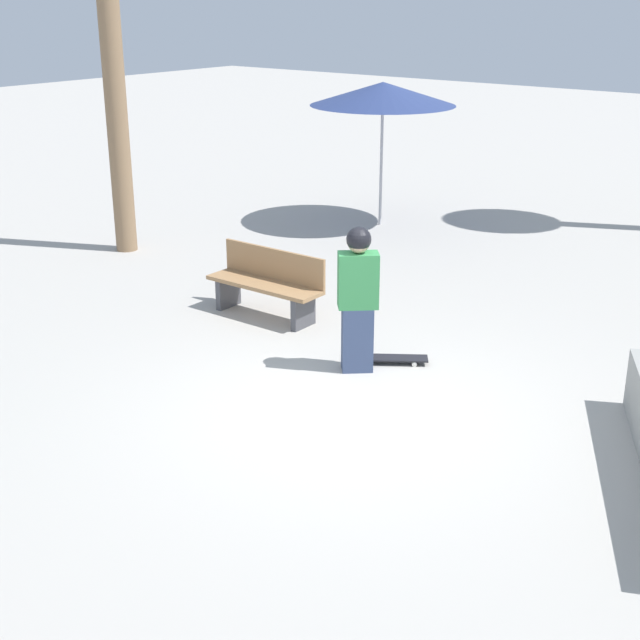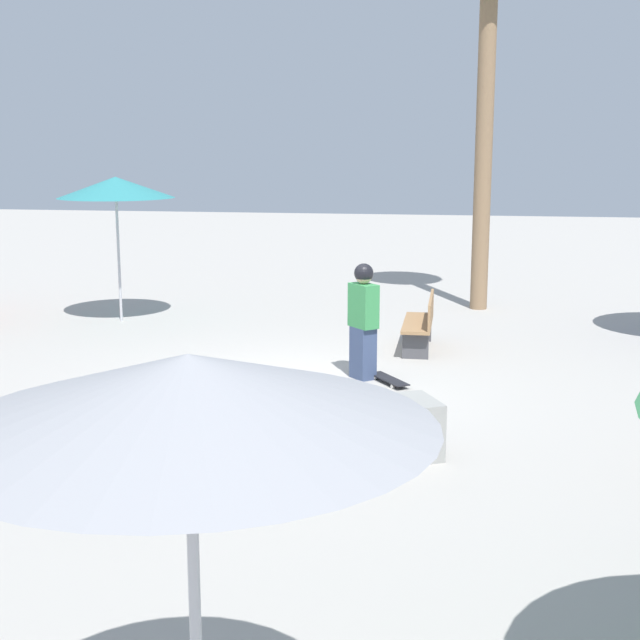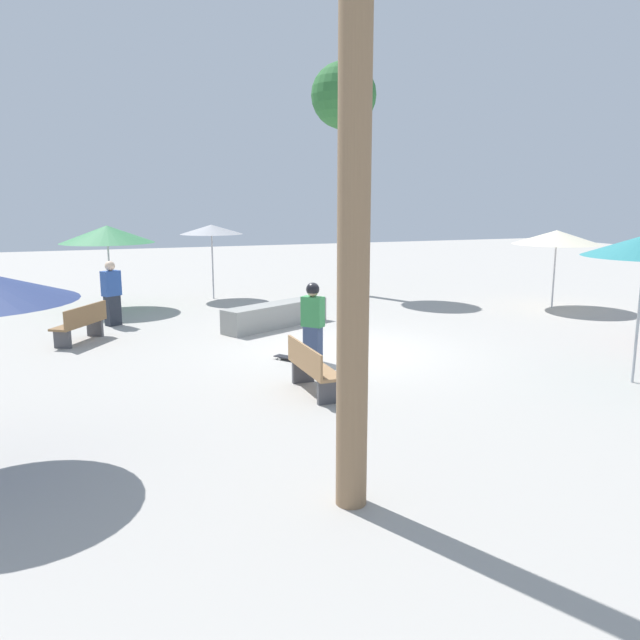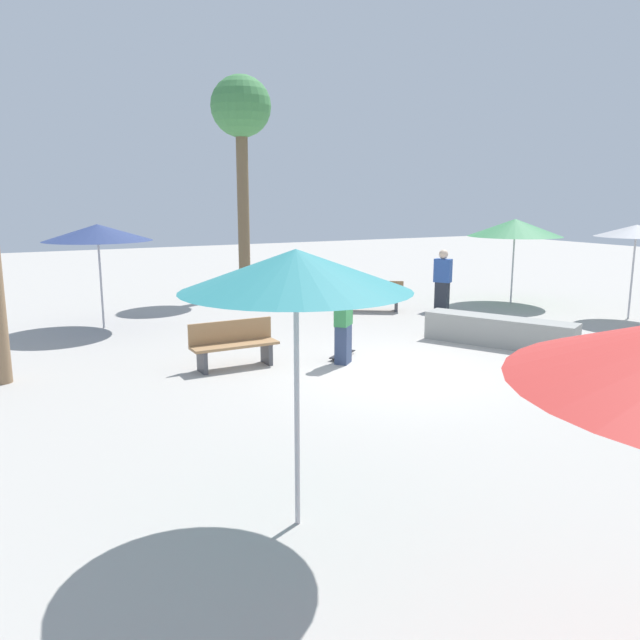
# 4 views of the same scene
# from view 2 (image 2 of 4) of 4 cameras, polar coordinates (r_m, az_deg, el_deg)

# --- Properties ---
(ground_plane) EXTENTS (60.00, 60.00, 0.00)m
(ground_plane) POSITION_cam_2_polar(r_m,az_deg,el_deg) (12.00, -1.80, -4.23)
(ground_plane) COLOR #ADA8A0
(skater_main) EXTENTS (0.46, 0.48, 1.61)m
(skater_main) POSITION_cam_2_polar(r_m,az_deg,el_deg) (12.20, 2.79, 0.19)
(skater_main) COLOR #38476B
(skater_main) RESTS_ON ground_plane
(skateboard) EXTENTS (0.62, 0.77, 0.07)m
(skateboard) POSITION_cam_2_polar(r_m,az_deg,el_deg) (12.14, 4.42, -3.80)
(skateboard) COLOR black
(skateboard) RESTS_ON ground_plane
(concrete_ledge) EXTENTS (3.07, 1.99, 0.60)m
(concrete_ledge) POSITION_cam_2_polar(r_m,az_deg,el_deg) (8.93, -1.96, -7.68)
(concrete_ledge) COLOR gray
(concrete_ledge) RESTS_ON ground_plane
(bench_near) EXTENTS (0.46, 1.61, 0.85)m
(bench_near) POSITION_cam_2_polar(r_m,az_deg,el_deg) (14.09, 6.51, -0.20)
(bench_near) COLOR #47474C
(bench_near) RESTS_ON ground_plane
(shade_umbrella_grey) EXTENTS (1.99, 1.99, 2.39)m
(shade_umbrella_grey) POSITION_cam_2_polar(r_m,az_deg,el_deg) (3.53, -8.42, -4.58)
(shade_umbrella_grey) COLOR #B7B7BC
(shade_umbrella_grey) RESTS_ON ground_plane
(shade_umbrella_teal) EXTENTS (2.09, 2.09, 2.62)m
(shade_umbrella_teal) POSITION_cam_2_polar(r_m,az_deg,el_deg) (16.48, -12.95, 8.26)
(shade_umbrella_teal) COLOR #B7B7BC
(shade_umbrella_teal) RESTS_ON ground_plane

